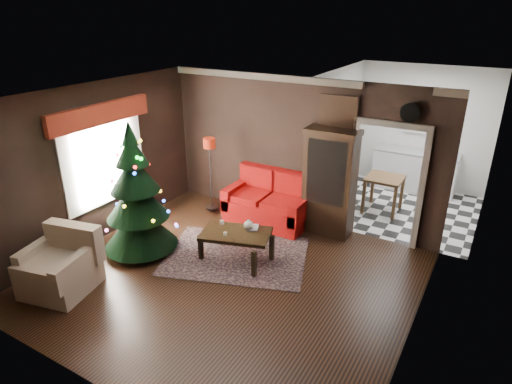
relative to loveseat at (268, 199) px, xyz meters
The scene contains 26 objects.
floor 2.15m from the loveseat, 78.96° to the right, with size 5.50×5.50×0.00m, color black.
ceiling 3.11m from the loveseat, 78.96° to the right, with size 5.50×5.50×0.00m, color white.
wall_back 1.08m from the loveseat, 48.37° to the left, with size 5.50×5.50×0.00m, color black.
wall_front 4.66m from the loveseat, 84.98° to the right, with size 5.50×5.50×0.00m, color black.
wall_left 3.25m from the loveseat, 138.90° to the right, with size 5.50×5.50×0.00m, color black.
wall_right 3.86m from the loveseat, 33.06° to the right, with size 5.50×5.50×0.00m, color black.
doorway 2.22m from the loveseat, 12.09° to the left, with size 1.10×0.10×2.10m, color silver, non-canonical shape.
left_window 3.11m from the loveseat, 141.31° to the right, with size 0.05×1.60×1.40m, color white.
valance 3.40m from the loveseat, 140.32° to the right, with size 0.12×2.10×0.35m, color maroon.
kitchen_floor 2.91m from the loveseat, 42.88° to the left, with size 3.00×3.00×0.00m, color white.
kitchen_window 4.17m from the loveseat, 58.30° to the left, with size 0.70×0.06×0.70m, color white.
rug 1.50m from the loveseat, 83.64° to the right, with size 2.35×1.71×0.01m, color #3D2F35.
loveseat is the anchor object (origin of this frame).
curio_cabinet 1.25m from the loveseat, 10.83° to the left, with size 0.90×0.45×1.90m, color black, non-canonical shape.
floor_lamp 1.29m from the loveseat, behind, with size 0.25×0.25×1.50m, color black, non-canonical shape.
christmas_tree 2.54m from the loveseat, 123.27° to the right, with size 1.24×1.24×2.37m, color black, non-canonical shape.
armchair 3.88m from the loveseat, 114.30° to the right, with size 0.95×0.95×0.98m, color tan, non-canonical shape.
coffee_table 1.53m from the loveseat, 81.63° to the right, with size 1.12×0.67×0.50m, color black, non-canonical shape.
teapot 1.36m from the loveseat, 75.08° to the right, with size 0.18×0.18×0.17m, color white, non-canonical shape.
cup_a 1.36m from the loveseat, 96.46° to the right, with size 0.07×0.07×0.06m, color silver.
cup_b 1.67m from the loveseat, 85.76° to the right, with size 0.06×0.06×0.05m, color silver.
book 1.30m from the loveseat, 76.56° to the right, with size 0.18×0.02×0.24m, color #7D6958.
wall_clock 3.04m from the loveseat, ahead, with size 0.32×0.32×0.06m, color white.
painting 2.13m from the loveseat, 19.40° to the left, with size 0.62×0.05×0.52m, color #AD733A.
kitchen_counter 3.79m from the loveseat, 56.31° to the left, with size 1.80×0.60×0.90m, color white.
kitchen_table 2.45m from the loveseat, 42.51° to the left, with size 0.70×0.70×0.75m, color brown, non-canonical shape.
Camera 1 is at (3.32, -4.79, 3.95)m, focal length 30.81 mm.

